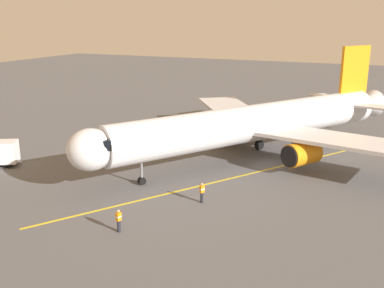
% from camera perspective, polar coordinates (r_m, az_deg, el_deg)
% --- Properties ---
extents(ground_plane, '(220.00, 220.00, 0.00)m').
position_cam_1_polar(ground_plane, '(47.34, 9.56, -2.57)').
color(ground_plane, '#565659').
extents(apron_lead_in_line, '(21.77, 33.82, 0.01)m').
position_cam_1_polar(apron_lead_in_line, '(43.25, 5.64, -4.22)').
color(apron_lead_in_line, yellow).
rests_on(apron_lead_in_line, ground).
extents(airplane, '(30.46, 35.75, 11.50)m').
position_cam_1_polar(airplane, '(47.79, 8.35, 2.65)').
color(airplane, silver).
rests_on(airplane, ground).
extents(ground_crew_marshaller, '(0.32, 0.44, 1.71)m').
position_cam_1_polar(ground_crew_marshaller, '(32.69, -9.32, -9.58)').
color(ground_crew_marshaller, '#23232D').
rests_on(ground_crew_marshaller, ground).
extents(ground_crew_wing_walker, '(0.40, 0.47, 1.71)m').
position_cam_1_polar(ground_crew_wing_walker, '(37.10, 1.27, -6.18)').
color(ground_crew_wing_walker, '#23232D').
rests_on(ground_crew_wing_walker, ground).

